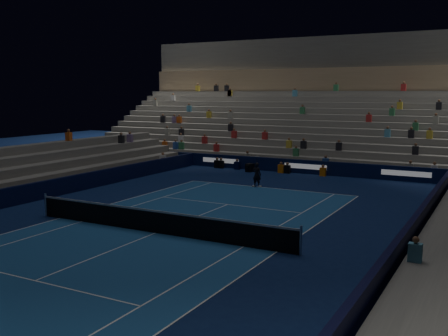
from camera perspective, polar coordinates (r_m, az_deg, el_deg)
ground at (r=22.19m, az=-7.46°, el=-7.07°), size 90.00×90.00×0.00m
court_surface at (r=22.19m, az=-7.46°, el=-7.06°), size 10.97×23.77×0.01m
sponsor_barrier_far at (r=38.32m, az=8.94°, el=0.12°), size 44.00×0.25×1.00m
sponsor_barrier_east at (r=18.33m, az=18.25°, el=-9.09°), size 0.25×37.00×1.00m
grandstand_main at (r=46.99m, az=12.88°, el=5.02°), size 44.00×15.20×11.20m
tennis_net at (r=22.06m, az=-7.49°, el=-5.81°), size 12.90×0.10×1.10m
tennis_player at (r=32.50m, az=3.61°, el=-0.73°), size 0.59×0.40×1.56m
broadcast_camera at (r=38.82m, az=2.84°, el=0.04°), size 0.60×0.98×0.62m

